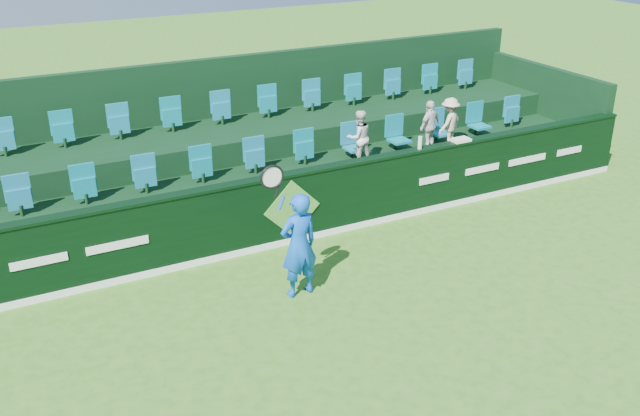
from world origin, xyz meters
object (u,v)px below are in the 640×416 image
spectator_left (359,137)px  spectator_right (450,123)px  spectator_middle (430,126)px  tennis_player (299,244)px  drinks_bottle (420,143)px  towel (461,140)px

spectator_left → spectator_right: size_ratio=1.03×
spectator_left → spectator_middle: (1.73, 0.00, -0.01)m
tennis_player → spectator_left: bearing=46.2°
tennis_player → spectator_right: bearing=29.8°
spectator_middle → spectator_right: (0.52, 0.00, -0.01)m
tennis_player → spectator_middle: size_ratio=2.17×
tennis_player → spectator_left: 4.00m
spectator_middle → spectator_right: spectator_middle is taller
spectator_middle → drinks_bottle: 1.53m
spectator_middle → towel: bearing=67.7°
tennis_player → towel: (4.43, 1.75, 0.49)m
spectator_left → drinks_bottle: bearing=122.2°
towel → spectator_right: bearing=63.0°
spectator_left → spectator_right: spectator_left is taller
tennis_player → spectator_middle: (4.48, 2.87, 0.46)m
spectator_middle → drinks_bottle: (-1.03, -1.12, 0.13)m
tennis_player → spectator_middle: bearing=32.6°
towel → drinks_bottle: (-0.98, 0.00, 0.10)m
drinks_bottle → towel: bearing=0.0°
spectator_left → spectator_right: bearing=-179.8°
spectator_right → drinks_bottle: bearing=13.9°
tennis_player → spectator_left: (2.74, 2.87, 0.47)m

